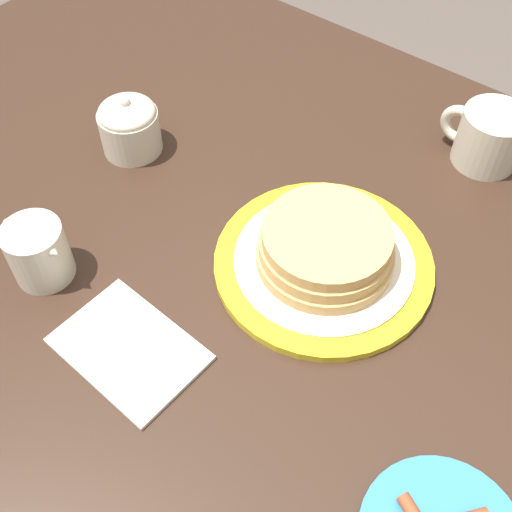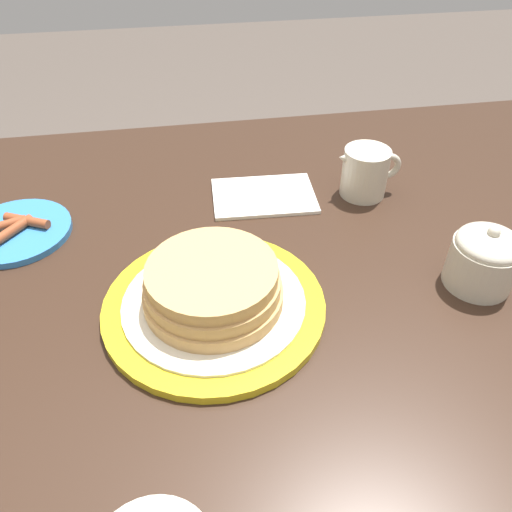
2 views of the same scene
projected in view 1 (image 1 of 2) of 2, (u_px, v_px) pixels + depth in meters
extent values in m
plane|color=#51473F|center=(272.00, 477.00, 1.41)|extent=(8.00, 8.00, 0.00)
cube|color=#332116|center=(283.00, 273.00, 0.82)|extent=(1.55, 1.00, 0.03)
cube|color=#332116|center=(153.00, 113.00, 1.61)|extent=(0.07, 0.07, 0.73)
cylinder|color=gold|center=(323.00, 264.00, 0.81)|extent=(0.28, 0.28, 0.01)
cylinder|color=beige|center=(324.00, 260.00, 0.80)|extent=(0.23, 0.23, 0.00)
cylinder|color=tan|center=(325.00, 254.00, 0.79)|extent=(0.17, 0.17, 0.02)
cylinder|color=tan|center=(326.00, 245.00, 0.78)|extent=(0.16, 0.16, 0.02)
cylinder|color=tan|center=(327.00, 235.00, 0.76)|extent=(0.16, 0.16, 0.02)
cylinder|color=beige|center=(490.00, 138.00, 0.90)|extent=(0.09, 0.09, 0.08)
torus|color=beige|center=(460.00, 125.00, 0.92)|extent=(0.06, 0.01, 0.06)
cylinder|color=brown|center=(497.00, 118.00, 0.87)|extent=(0.08, 0.08, 0.00)
cylinder|color=beige|center=(38.00, 252.00, 0.77)|extent=(0.07, 0.07, 0.08)
cone|color=beige|center=(51.00, 251.00, 0.74)|extent=(0.04, 0.03, 0.04)
torus|color=beige|center=(17.00, 234.00, 0.78)|extent=(0.05, 0.01, 0.05)
cylinder|color=beige|center=(130.00, 131.00, 0.92)|extent=(0.09, 0.09, 0.06)
ellipsoid|color=beige|center=(127.00, 112.00, 0.90)|extent=(0.08, 0.08, 0.03)
sphere|color=beige|center=(125.00, 102.00, 0.88)|extent=(0.02, 0.02, 0.02)
cube|color=silver|center=(129.00, 349.00, 0.73)|extent=(0.17, 0.12, 0.01)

